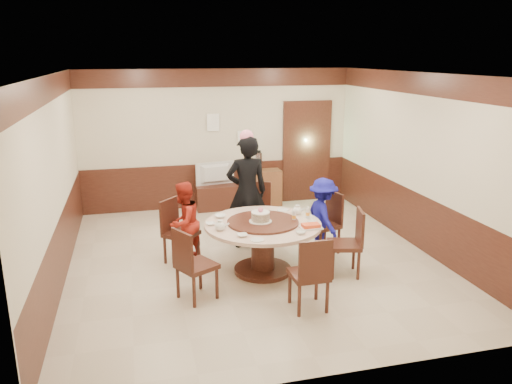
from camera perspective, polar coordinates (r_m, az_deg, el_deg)
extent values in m
plane|color=beige|center=(7.80, -0.32, -7.71)|extent=(6.00, 6.00, 0.00)
plane|color=silver|center=(7.17, -0.36, 13.32)|extent=(6.00, 6.00, 0.00)
cube|color=beige|center=(10.24, -4.36, 6.04)|extent=(5.50, 0.04, 2.80)
cube|color=beige|center=(4.62, 8.59, -5.85)|extent=(5.50, 0.04, 2.80)
cube|color=beige|center=(7.24, -22.00, 0.99)|extent=(0.04, 6.00, 2.80)
cube|color=beige|center=(8.43, 18.16, 3.28)|extent=(0.04, 6.00, 2.80)
cube|color=#3E1C13|center=(7.63, -0.33, -4.60)|extent=(5.50, 6.00, 0.90)
cube|color=#3E1C13|center=(7.18, -0.35, 11.93)|extent=(5.50, 6.00, 0.35)
cube|color=#3E1C13|center=(10.74, 5.80, 4.54)|extent=(1.05, 0.08, 2.18)
cube|color=#8CD998|center=(10.76, 5.76, 4.56)|extent=(0.88, 0.02, 2.05)
cylinder|color=#3E1C13|center=(7.38, 0.77, -8.84)|extent=(0.83, 0.83, 0.06)
cylinder|color=#3E1C13|center=(7.25, 0.77, -6.50)|extent=(0.33, 0.33, 0.65)
cylinder|color=beige|center=(7.12, 0.79, -3.74)|extent=(1.67, 1.67, 0.05)
cylinder|color=#3E1C13|center=(7.11, 0.79, -3.44)|extent=(1.02, 1.02, 0.03)
cube|color=#3E1C13|center=(8.00, 7.69, -3.79)|extent=(0.54, 0.54, 0.06)
cube|color=#3E1C13|center=(8.04, 8.95, -1.71)|extent=(0.15, 0.42, 0.50)
cube|color=#3E1C13|center=(8.08, 7.63, -5.39)|extent=(0.36, 0.36, 0.42)
cube|color=#3E1C13|center=(8.47, 0.12, -2.56)|extent=(0.58, 0.58, 0.06)
cube|color=#3E1C13|center=(8.59, 0.33, -0.41)|extent=(0.40, 0.20, 0.50)
cube|color=#3E1C13|center=(8.54, 0.12, -4.09)|extent=(0.36, 0.36, 0.42)
cube|color=#3E1C13|center=(7.65, -8.55, -4.74)|extent=(0.62, 0.62, 0.06)
cube|color=#3E1C13|center=(7.68, -9.88, -2.57)|extent=(0.31, 0.34, 0.50)
cube|color=#3E1C13|center=(7.73, -8.48, -6.41)|extent=(0.36, 0.36, 0.42)
cube|color=#3E1C13|center=(6.50, -6.79, -8.38)|extent=(0.60, 0.60, 0.06)
cube|color=#3E1C13|center=(6.29, -8.42, -6.63)|extent=(0.24, 0.39, 0.50)
cube|color=#3E1C13|center=(6.60, -6.72, -10.29)|extent=(0.36, 0.36, 0.42)
cube|color=#3E1C13|center=(6.25, 6.04, -9.37)|extent=(0.44, 0.44, 0.06)
cube|color=#3E1C13|center=(5.97, 6.82, -7.82)|extent=(0.42, 0.04, 0.50)
cube|color=#3E1C13|center=(6.36, 5.97, -11.33)|extent=(0.36, 0.36, 0.42)
cube|color=#3E1C13|center=(7.25, 10.05, -5.97)|extent=(0.53, 0.53, 0.06)
cube|color=#3E1C13|center=(7.19, 11.81, -3.93)|extent=(0.14, 0.42, 0.50)
cube|color=#3E1C13|center=(7.34, 9.97, -7.71)|extent=(0.36, 0.36, 0.42)
imported|color=black|center=(8.06, -1.05, 0.01)|extent=(0.67, 0.44, 1.84)
imported|color=#A12115|center=(7.59, -8.26, -3.48)|extent=(0.76, 0.77, 1.25)
imported|color=navy|center=(7.84, 7.65, -2.87)|extent=(0.51, 0.83, 1.24)
cylinder|color=white|center=(7.08, 0.51, -3.34)|extent=(0.32, 0.32, 0.01)
cylinder|color=tan|center=(7.06, 0.51, -2.84)|extent=(0.26, 0.26, 0.12)
cylinder|color=white|center=(7.04, 0.51, -2.33)|extent=(0.26, 0.26, 0.01)
sphere|color=pink|center=(7.03, 0.52, -2.04)|extent=(0.08, 0.08, 0.08)
ellipsoid|color=white|center=(6.82, -4.11, -3.91)|extent=(0.17, 0.15, 0.13)
ellipsoid|color=white|center=(7.50, 4.74, -2.12)|extent=(0.17, 0.15, 0.13)
imported|color=white|center=(7.36, -4.10, -2.77)|extent=(0.16, 0.16, 0.04)
imported|color=white|center=(6.71, 5.12, -4.63)|extent=(0.13, 0.13, 0.04)
imported|color=white|center=(6.59, -1.58, -4.96)|extent=(0.14, 0.14, 0.03)
imported|color=white|center=(7.14, 6.35, -3.43)|extent=(0.12, 0.12, 0.04)
imported|color=white|center=(7.05, -5.21, -3.64)|extent=(0.14, 0.14, 0.03)
cylinder|color=white|center=(6.46, 0.12, -5.50)|extent=(0.18, 0.18, 0.01)
cylinder|color=white|center=(7.69, 3.07, -2.06)|extent=(0.18, 0.18, 0.01)
cube|color=white|center=(6.94, 6.29, -4.06)|extent=(0.30, 0.20, 0.02)
cube|color=#E24219|center=(6.93, 6.30, -3.82)|extent=(0.24, 0.15, 0.04)
cylinder|color=silver|center=(7.17, 4.36, -2.76)|extent=(0.06, 0.06, 0.16)
cylinder|color=silver|center=(7.33, 5.94, -2.41)|extent=(0.06, 0.06, 0.16)
cube|color=#3E1C13|center=(10.24, -4.50, -0.57)|extent=(0.85, 0.45, 0.50)
imported|color=#949497|center=(10.12, -4.56, 2.06)|extent=(0.81, 0.23, 0.46)
cube|color=brown|center=(10.43, 0.63, 0.49)|extent=(0.80, 0.40, 0.75)
cylinder|color=silver|center=(10.28, 0.28, 3.51)|extent=(0.15, 0.15, 0.38)
cube|color=white|center=(10.13, -4.91, 7.93)|extent=(0.25, 0.00, 0.35)
cube|color=white|center=(10.30, -1.28, 6.41)|extent=(0.30, 0.00, 0.22)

